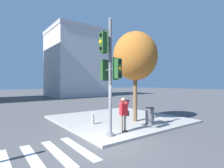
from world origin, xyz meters
TOP-DOWN VIEW (x-y plane):
  - ground_plane at (0.00, 0.00)m, footprint 160.00×160.00m
  - sidewalk_corner at (3.50, 3.50)m, footprint 8.00×8.00m
  - crosswalk_stripes at (-2.89, 0.21)m, footprint 3.77×3.06m
  - traffic_signal_pole at (0.45, 0.38)m, footprint 0.89×1.20m
  - person_photographer at (1.53, 0.58)m, footprint 0.58×0.54m
  - street_tree at (3.73, 2.03)m, footprint 2.88×2.88m
  - fire_hydrant at (1.06, 2.93)m, footprint 0.18×0.24m
  - trash_bin at (3.91, 0.95)m, footprint 0.54×0.54m
  - building_right at (11.29, 27.82)m, footprint 10.21×10.54m

SIDE VIEW (x-z plane):
  - ground_plane at x=0.00m, z-range 0.00..0.00m
  - crosswalk_stripes at x=-2.89m, z-range 0.00..0.01m
  - sidewalk_corner at x=3.50m, z-range 0.00..0.12m
  - fire_hydrant at x=1.06m, z-range 0.12..0.76m
  - trash_bin at x=3.91m, z-range 0.12..1.12m
  - person_photographer at x=1.53m, z-range 0.30..2.03m
  - traffic_signal_pole at x=0.45m, z-range 0.50..6.05m
  - street_tree at x=3.73m, z-range 1.43..7.27m
  - building_right at x=11.29m, z-range 0.01..13.69m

